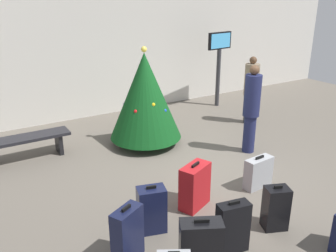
{
  "coord_description": "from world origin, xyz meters",
  "views": [
    {
      "loc": [
        -3.74,
        -4.72,
        3.1
      ],
      "look_at": [
        -0.65,
        0.34,
        0.9
      ],
      "focal_mm": 38.45,
      "sensor_mm": 36.0,
      "label": 1
    }
  ],
  "objects_px": {
    "holiday_tree": "(145,96)",
    "suitcase_3": "(195,186)",
    "traveller_1": "(251,89)",
    "suitcase_5": "(258,173)",
    "suitcase_4": "(233,227)",
    "suitcase_6": "(152,210)",
    "waiting_bench": "(26,142)",
    "suitcase_0": "(276,208)",
    "suitcase_2": "(127,235)",
    "suitcase_1": "(201,249)",
    "traveller_0": "(251,107)",
    "flight_info_kiosk": "(219,56)"
  },
  "relations": [
    {
      "from": "suitcase_2",
      "to": "suitcase_4",
      "type": "relative_size",
      "value": 1.04
    },
    {
      "from": "flight_info_kiosk",
      "to": "suitcase_1",
      "type": "bearing_deg",
      "value": -130.31
    },
    {
      "from": "traveller_0",
      "to": "suitcase_3",
      "type": "height_order",
      "value": "traveller_0"
    },
    {
      "from": "waiting_bench",
      "to": "suitcase_1",
      "type": "height_order",
      "value": "suitcase_1"
    },
    {
      "from": "suitcase_1",
      "to": "traveller_0",
      "type": "bearing_deg",
      "value": 38.36
    },
    {
      "from": "waiting_bench",
      "to": "suitcase_0",
      "type": "height_order",
      "value": "suitcase_0"
    },
    {
      "from": "traveller_1",
      "to": "suitcase_3",
      "type": "distance_m",
      "value": 4.21
    },
    {
      "from": "suitcase_5",
      "to": "suitcase_1",
      "type": "bearing_deg",
      "value": -150.68
    },
    {
      "from": "suitcase_0",
      "to": "suitcase_5",
      "type": "xyz_separation_m",
      "value": [
        0.62,
        0.95,
        -0.05
      ]
    },
    {
      "from": "holiday_tree",
      "to": "suitcase_3",
      "type": "xyz_separation_m",
      "value": [
        -0.53,
        -2.57,
        -0.73
      ]
    },
    {
      "from": "flight_info_kiosk",
      "to": "suitcase_5",
      "type": "bearing_deg",
      "value": -120.34
    },
    {
      "from": "suitcase_1",
      "to": "suitcase_6",
      "type": "relative_size",
      "value": 1.1
    },
    {
      "from": "suitcase_2",
      "to": "suitcase_5",
      "type": "height_order",
      "value": "suitcase_2"
    },
    {
      "from": "suitcase_1",
      "to": "traveller_1",
      "type": "bearing_deg",
      "value": 41.02
    },
    {
      "from": "suitcase_5",
      "to": "suitcase_2",
      "type": "bearing_deg",
      "value": -170.1
    },
    {
      "from": "suitcase_3",
      "to": "suitcase_5",
      "type": "bearing_deg",
      "value": -3.34
    },
    {
      "from": "suitcase_4",
      "to": "suitcase_6",
      "type": "relative_size",
      "value": 1.04
    },
    {
      "from": "flight_info_kiosk",
      "to": "waiting_bench",
      "type": "relative_size",
      "value": 1.26
    },
    {
      "from": "traveller_0",
      "to": "waiting_bench",
      "type": "bearing_deg",
      "value": 153.55
    },
    {
      "from": "traveller_1",
      "to": "suitcase_6",
      "type": "xyz_separation_m",
      "value": [
        -4.25,
        -2.61,
        -0.55
      ]
    },
    {
      "from": "flight_info_kiosk",
      "to": "traveller_0",
      "type": "xyz_separation_m",
      "value": [
        -1.5,
        -2.9,
        -0.48
      ]
    },
    {
      "from": "waiting_bench",
      "to": "suitcase_6",
      "type": "bearing_deg",
      "value": -73.11
    },
    {
      "from": "suitcase_0",
      "to": "suitcase_2",
      "type": "relative_size",
      "value": 0.89
    },
    {
      "from": "holiday_tree",
      "to": "waiting_bench",
      "type": "height_order",
      "value": "holiday_tree"
    },
    {
      "from": "traveller_0",
      "to": "suitcase_1",
      "type": "height_order",
      "value": "traveller_0"
    },
    {
      "from": "traveller_1",
      "to": "suitcase_6",
      "type": "bearing_deg",
      "value": -148.49
    },
    {
      "from": "suitcase_0",
      "to": "suitcase_1",
      "type": "xyz_separation_m",
      "value": [
        -1.43,
        -0.2,
        0.05
      ]
    },
    {
      "from": "suitcase_2",
      "to": "suitcase_6",
      "type": "height_order",
      "value": "suitcase_2"
    },
    {
      "from": "traveller_0",
      "to": "suitcase_1",
      "type": "xyz_separation_m",
      "value": [
        -2.94,
        -2.32,
        -0.59
      ]
    },
    {
      "from": "traveller_1",
      "to": "suitcase_5",
      "type": "distance_m",
      "value": 3.35
    },
    {
      "from": "holiday_tree",
      "to": "suitcase_4",
      "type": "bearing_deg",
      "value": -101.09
    },
    {
      "from": "traveller_0",
      "to": "suitcase_1",
      "type": "bearing_deg",
      "value": -141.64
    },
    {
      "from": "holiday_tree",
      "to": "suitcase_3",
      "type": "bearing_deg",
      "value": -101.61
    },
    {
      "from": "suitcase_4",
      "to": "suitcase_5",
      "type": "bearing_deg",
      "value": 34.8
    },
    {
      "from": "waiting_bench",
      "to": "suitcase_6",
      "type": "height_order",
      "value": "suitcase_6"
    },
    {
      "from": "traveller_1",
      "to": "suitcase_1",
      "type": "relative_size",
      "value": 2.18
    },
    {
      "from": "suitcase_3",
      "to": "suitcase_2",
      "type": "bearing_deg",
      "value": -158.86
    },
    {
      "from": "flight_info_kiosk",
      "to": "suitcase_4",
      "type": "distance_m",
      "value": 6.45
    },
    {
      "from": "traveller_1",
      "to": "suitcase_2",
      "type": "relative_size",
      "value": 2.24
    },
    {
      "from": "suitcase_1",
      "to": "suitcase_5",
      "type": "height_order",
      "value": "suitcase_1"
    },
    {
      "from": "holiday_tree",
      "to": "suitcase_5",
      "type": "bearing_deg",
      "value": -74.6
    },
    {
      "from": "traveller_1",
      "to": "suitcase_4",
      "type": "relative_size",
      "value": 2.32
    },
    {
      "from": "suitcase_0",
      "to": "holiday_tree",
      "type": "bearing_deg",
      "value": 91.73
    },
    {
      "from": "suitcase_3",
      "to": "suitcase_6",
      "type": "bearing_deg",
      "value": -167.76
    },
    {
      "from": "suitcase_5",
      "to": "suitcase_6",
      "type": "height_order",
      "value": "suitcase_6"
    },
    {
      "from": "waiting_bench",
      "to": "suitcase_0",
      "type": "bearing_deg",
      "value": -58.88
    },
    {
      "from": "suitcase_2",
      "to": "suitcase_5",
      "type": "distance_m",
      "value": 2.68
    },
    {
      "from": "waiting_bench",
      "to": "suitcase_4",
      "type": "relative_size",
      "value": 2.31
    },
    {
      "from": "suitcase_4",
      "to": "suitcase_2",
      "type": "bearing_deg",
      "value": 155.53
    },
    {
      "from": "suitcase_6",
      "to": "suitcase_5",
      "type": "bearing_deg",
      "value": 3.02
    }
  ]
}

